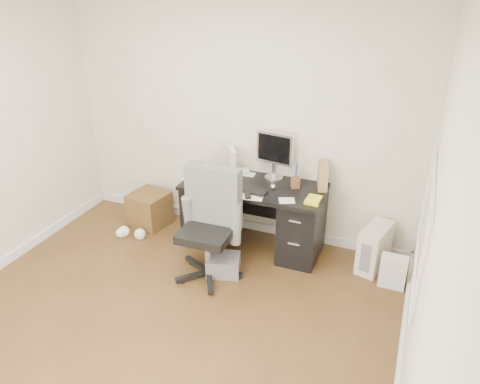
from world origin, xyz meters
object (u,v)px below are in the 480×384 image
(office_chair, at_px, (207,227))
(pc_tower, at_px, (375,247))
(keyboard, at_px, (247,190))
(lcd_monitor, at_px, (275,156))
(desk, at_px, (253,214))
(wicker_basket, at_px, (150,209))

(office_chair, distance_m, pc_tower, 1.74)
(keyboard, distance_m, office_chair, 0.62)
(lcd_monitor, height_order, office_chair, lcd_monitor)
(desk, distance_m, wicker_basket, 1.34)
(keyboard, relative_size, wicker_basket, 1.03)
(wicker_basket, bearing_deg, keyboard, -6.37)
(desk, height_order, pc_tower, desk)
(lcd_monitor, distance_m, office_chair, 1.11)
(office_chair, height_order, pc_tower, office_chair)
(pc_tower, bearing_deg, keyboard, -155.81)
(desk, xyz_separation_m, lcd_monitor, (0.15, 0.24, 0.62))
(keyboard, bearing_deg, desk, 93.96)
(keyboard, relative_size, pc_tower, 0.89)
(lcd_monitor, xyz_separation_m, office_chair, (-0.37, -0.94, -0.45))
(desk, distance_m, keyboard, 0.40)
(keyboard, relative_size, office_chair, 0.37)
(pc_tower, bearing_deg, office_chair, -138.62)
(pc_tower, relative_size, wicker_basket, 1.15)
(lcd_monitor, bearing_deg, keyboard, -102.86)
(lcd_monitor, distance_m, wicker_basket, 1.70)
(desk, xyz_separation_m, office_chair, (-0.22, -0.71, 0.16))
(desk, height_order, wicker_basket, desk)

